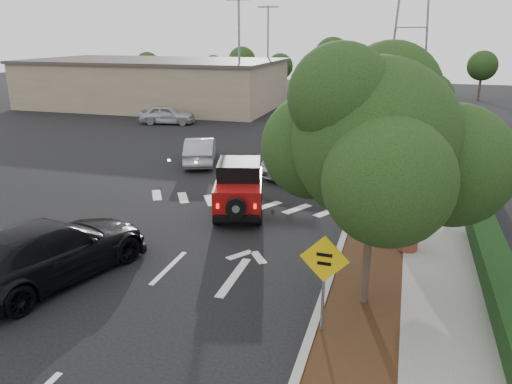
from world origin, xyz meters
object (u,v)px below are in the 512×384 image
at_px(red_jeep, 239,187).
at_px(silver_suv_ahead, 300,158).
at_px(black_suv_oncoming, 50,251).
at_px(speed_hump_sign, 324,271).

bearing_deg(red_jeep, silver_suv_ahead, 64.65).
bearing_deg(silver_suv_ahead, red_jeep, -88.00).
height_order(red_jeep, black_suv_oncoming, red_jeep).
distance_m(red_jeep, black_suv_oncoming, 7.38).
xyz_separation_m(red_jeep, black_suv_oncoming, (-3.21, -6.64, -0.15)).
relative_size(silver_suv_ahead, black_suv_oncoming, 0.89).
distance_m(red_jeep, silver_suv_ahead, 6.23).
distance_m(red_jeep, speed_hump_sign, 8.43).
relative_size(red_jeep, silver_suv_ahead, 0.77).
xyz_separation_m(silver_suv_ahead, speed_hump_sign, (3.28, -13.32, 0.88)).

